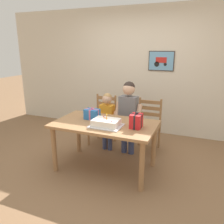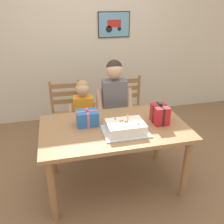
{
  "view_description": "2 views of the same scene",
  "coord_description": "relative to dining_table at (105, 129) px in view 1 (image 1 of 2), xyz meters",
  "views": [
    {
      "loc": [
        1.28,
        -2.86,
        1.8
      ],
      "look_at": [
        0.13,
        -0.04,
        0.92
      ],
      "focal_mm": 36.44,
      "sensor_mm": 36.0,
      "label": 1
    },
    {
      "loc": [
        -0.52,
        -2.1,
        1.93
      ],
      "look_at": [
        -0.0,
        0.1,
        0.85
      ],
      "focal_mm": 39.08,
      "sensor_mm": 36.0,
      "label": 2
    }
  ],
  "objects": [
    {
      "name": "dining_table",
      "position": [
        0.0,
        0.0,
        0.0
      ],
      "size": [
        1.48,
        0.86,
        0.73
      ],
      "color": "#9E7047",
      "rests_on": "ground"
    },
    {
      "name": "chair_left",
      "position": [
        -0.43,
        0.89,
        -0.17
      ],
      "size": [
        0.44,
        0.44,
        0.92
      ],
      "color": "#996B42",
      "rests_on": "ground"
    },
    {
      "name": "chair_right",
      "position": [
        0.43,
        0.89,
        -0.17
      ],
      "size": [
        0.43,
        0.43,
        0.92
      ],
      "color": "#996B42",
      "rests_on": "ground"
    },
    {
      "name": "birthday_cake",
      "position": [
        0.08,
        -0.13,
        0.15
      ],
      "size": [
        0.44,
        0.34,
        0.19
      ],
      "color": "silver",
      "rests_on": "dining_table"
    },
    {
      "name": "back_wall",
      "position": [
        0.0,
        1.86,
        0.66
      ],
      "size": [
        6.4,
        0.11,
        2.6
      ],
      "color": "beige",
      "rests_on": "ground"
    },
    {
      "name": "gift_box_beside_cake",
      "position": [
        0.48,
        -0.02,
        0.19
      ],
      "size": [
        0.15,
        0.2,
        0.23
      ],
      "color": "red",
      "rests_on": "dining_table"
    },
    {
      "name": "child_younger",
      "position": [
        -0.23,
        0.63,
        -0.01
      ],
      "size": [
        0.39,
        0.23,
        1.04
      ],
      "color": "#38426B",
      "rests_on": "ground"
    },
    {
      "name": "child_older",
      "position": [
        0.15,
        0.63,
        0.13
      ],
      "size": [
        0.46,
        0.27,
        1.26
      ],
      "color": "#38426B",
      "rests_on": "ground"
    },
    {
      "name": "ground_plane",
      "position": [
        0.0,
        0.0,
        -0.64
      ],
      "size": [
        20.0,
        20.0,
        0.0
      ],
      "primitive_type": "plane",
      "color": "#846042"
    },
    {
      "name": "gift_box_red_large",
      "position": [
        -0.26,
        0.1,
        0.17
      ],
      "size": [
        0.22,
        0.16,
        0.19
      ],
      "color": "#286BB7",
      "rests_on": "dining_table"
    }
  ]
}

